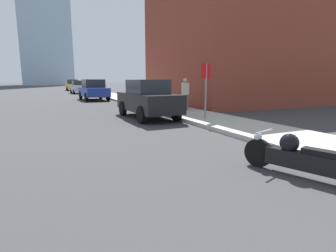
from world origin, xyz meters
TOP-DOWN VIEW (x-y plane):
  - sidewalk at (5.80, 40.00)m, footprint 2.46×240.00m
  - brick_storefront at (14.01, 18.28)m, footprint 13.54×10.10m
  - motorcycle at (3.54, 4.95)m, footprint 0.95×2.17m
  - parked_car_black at (3.64, 13.09)m, footprint 1.86×4.29m
  - parked_car_blue at (3.18, 25.52)m, footprint 2.20×4.31m
  - parked_car_silver at (3.32, 38.64)m, footprint 2.03×4.35m
  - parked_car_yellow at (3.42, 49.48)m, footprint 1.99×4.16m
  - stop_sign at (5.40, 10.99)m, footprint 0.57×0.26m
  - pedestrian at (6.19, 14.23)m, footprint 0.36×0.23m

SIDE VIEW (x-z plane):
  - sidewalk at x=5.80m, z-range 0.00..0.15m
  - motorcycle at x=3.54m, z-range -0.01..0.75m
  - parked_car_silver at x=3.32m, z-range -0.01..1.69m
  - parked_car_black at x=3.64m, z-range 0.01..1.75m
  - parked_car_blue at x=3.18m, z-range 0.00..1.79m
  - parked_car_yellow at x=3.42m, z-range -0.02..1.83m
  - pedestrian at x=6.19m, z-range 0.17..1.85m
  - stop_sign at x=5.40m, z-range 0.55..2.78m
  - brick_storefront at x=14.01m, z-range 0.00..8.21m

